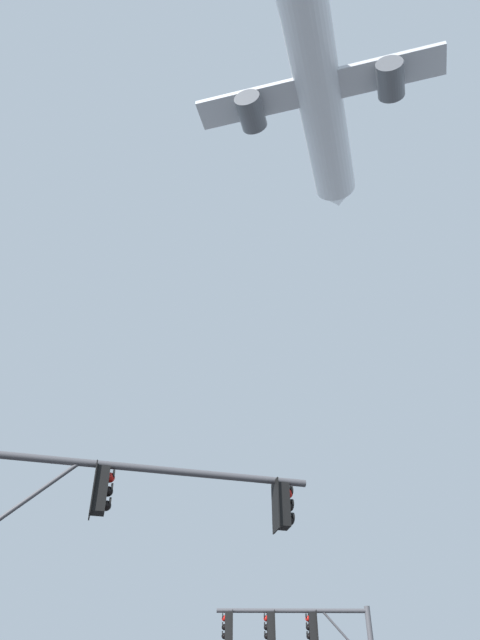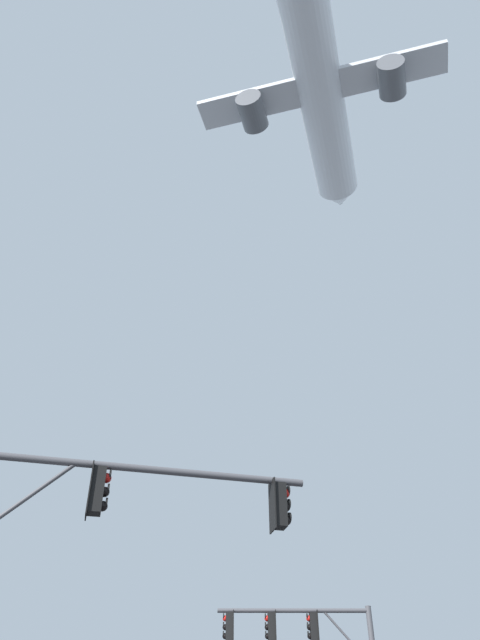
% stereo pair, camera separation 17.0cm
% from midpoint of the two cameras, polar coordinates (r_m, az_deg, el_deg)
% --- Properties ---
extents(signal_pole_near, '(6.70, 1.36, 6.04)m').
position_cam_midpoint_polar(signal_pole_near, '(12.02, -14.19, -19.05)').
color(signal_pole_near, '#4C4C51').
rests_on(signal_pole_near, ground).
extents(airplane, '(23.30, 30.17, 8.38)m').
position_cam_midpoint_polar(airplane, '(61.95, 7.76, 20.99)').
color(airplane, white).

